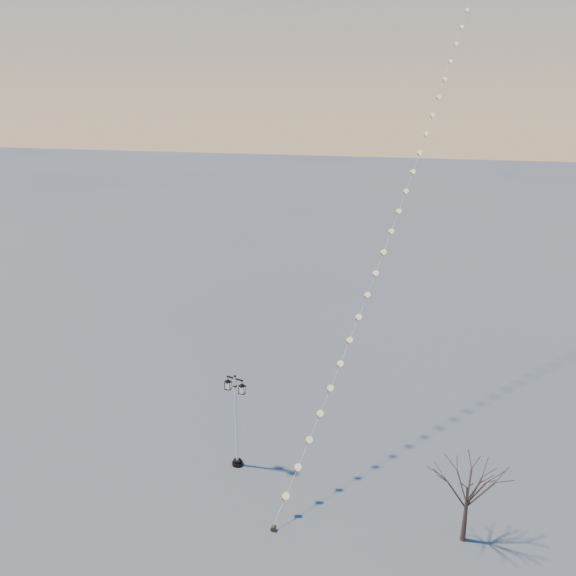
% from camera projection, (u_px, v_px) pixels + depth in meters
% --- Properties ---
extents(ground, '(300.00, 300.00, 0.00)m').
position_uv_depth(ground, '(267.00, 517.00, 27.70)').
color(ground, '#575A58').
rests_on(ground, ground).
extents(street_lamp, '(1.26, 0.71, 5.13)m').
position_uv_depth(street_lamp, '(236.00, 416.00, 30.64)').
color(street_lamp, black).
rests_on(street_lamp, ground).
extents(bare_tree, '(2.29, 2.29, 3.81)m').
position_uv_depth(bare_tree, '(468.00, 488.00, 25.49)').
color(bare_tree, '#362A24').
rests_on(bare_tree, ground).
extents(kite_train, '(10.92, 40.64, 37.54)m').
position_uv_depth(kite_train, '(432.00, 85.00, 38.31)').
color(kite_train, black).
rests_on(kite_train, ground).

